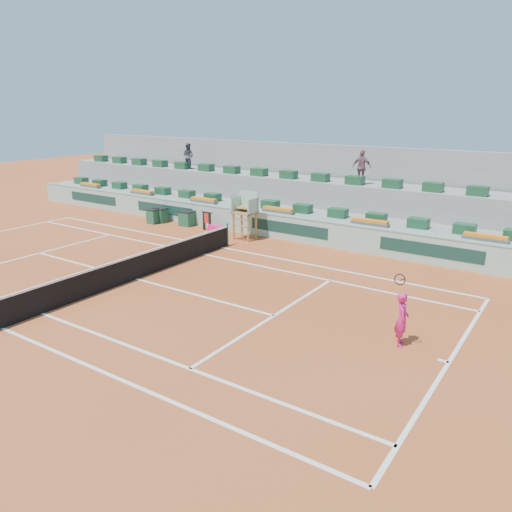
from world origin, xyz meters
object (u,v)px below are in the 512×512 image
object	(u,v)px
drink_cooler_a	(187,218)
tennis_player	(402,319)
umpire_chair	(246,209)
player_bag	(216,229)

from	to	relation	value
drink_cooler_a	tennis_player	size ratio (longest dim) A/B	0.37
umpire_chair	tennis_player	xyz separation A→B (m)	(10.45, -7.19, -0.75)
umpire_chair	drink_cooler_a	xyz separation A→B (m)	(-4.45, 0.49, -1.12)
drink_cooler_a	tennis_player	xyz separation A→B (m)	(14.90, -7.69, 0.38)
player_bag	tennis_player	distance (m)	14.52
player_bag	drink_cooler_a	xyz separation A→B (m)	(-2.40, 0.33, 0.22)
player_bag	umpire_chair	world-z (taller)	umpire_chair
drink_cooler_a	player_bag	bearing A→B (deg)	-7.91
tennis_player	player_bag	bearing A→B (deg)	149.54
umpire_chair	drink_cooler_a	distance (m)	4.61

